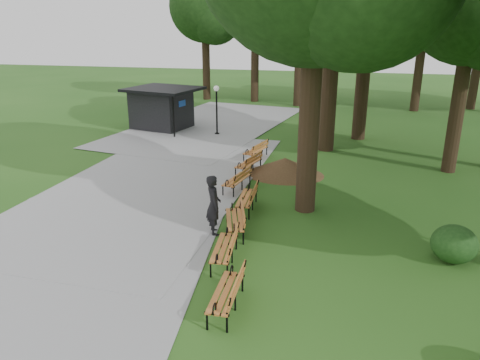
% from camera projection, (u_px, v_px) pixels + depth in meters
% --- Properties ---
extents(ground, '(100.00, 100.00, 0.00)m').
position_uv_depth(ground, '(228.00, 218.00, 15.64)').
color(ground, '#225117').
rests_on(ground, ground).
extents(path, '(12.00, 38.00, 0.06)m').
position_uv_depth(path, '(153.00, 180.00, 19.25)').
color(path, '#99999C').
rests_on(path, ground).
extents(person, '(0.72, 0.83, 1.92)m').
position_uv_depth(person, '(214.00, 205.00, 14.18)').
color(person, black).
rests_on(person, ground).
extents(kiosk, '(4.77, 4.38, 2.54)m').
position_uv_depth(kiosk, '(161.00, 108.00, 28.42)').
color(kiosk, black).
rests_on(kiosk, ground).
extents(lamp_post, '(0.32, 0.32, 2.87)m').
position_uv_depth(lamp_post, '(217.00, 99.00, 26.49)').
color(lamp_post, black).
rests_on(lamp_post, ground).
extents(dirt_mound, '(2.85, 2.85, 0.76)m').
position_uv_depth(dirt_mound, '(285.00, 166.00, 19.94)').
color(dirt_mound, '#47301C').
rests_on(dirt_mound, ground).
extents(bench_0, '(0.68, 1.91, 0.88)m').
position_uv_depth(bench_0, '(226.00, 293.00, 10.52)').
color(bench_0, '#BD682B').
rests_on(bench_0, ground).
extents(bench_1, '(0.81, 1.95, 0.88)m').
position_uv_depth(bench_1, '(224.00, 248.00, 12.60)').
color(bench_1, '#BD682B').
rests_on(bench_1, ground).
extents(bench_2, '(1.14, 2.00, 0.88)m').
position_uv_depth(bench_2, '(235.00, 220.00, 14.39)').
color(bench_2, '#BD682B').
rests_on(bench_2, ground).
extents(bench_3, '(0.73, 1.93, 0.88)m').
position_uv_depth(bench_3, '(247.00, 198.00, 16.15)').
color(bench_3, '#BD682B').
rests_on(bench_3, ground).
extents(bench_4, '(0.97, 1.98, 0.88)m').
position_uv_depth(bench_4, '(237.00, 180.00, 18.06)').
color(bench_4, '#BD682B').
rests_on(bench_4, ground).
extents(bench_5, '(1.06, 2.00, 0.88)m').
position_uv_depth(bench_5, '(248.00, 163.00, 20.17)').
color(bench_5, '#BD682B').
rests_on(bench_5, ground).
extents(bench_6, '(1.10, 2.00, 0.88)m').
position_uv_depth(bench_6, '(256.00, 150.00, 22.18)').
color(bench_6, '#BD682B').
rests_on(bench_6, ground).
extents(lawn_tree_1, '(5.24, 5.24, 9.80)m').
position_uv_depth(lawn_tree_1, '(474.00, 0.00, 18.18)').
color(lawn_tree_1, black).
rests_on(lawn_tree_1, ground).
extents(shrub_0, '(1.24, 1.24, 1.06)m').
position_uv_depth(shrub_0, '(451.00, 261.00, 12.81)').
color(shrub_0, '#193D14').
rests_on(shrub_0, ground).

